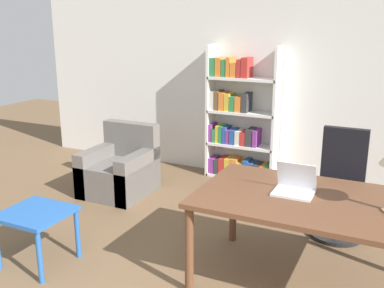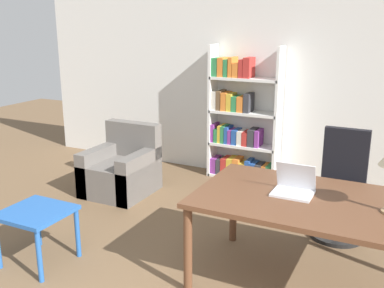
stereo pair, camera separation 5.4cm
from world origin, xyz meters
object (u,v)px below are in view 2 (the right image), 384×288
at_px(laptop, 294,187).
at_px(bookshelf, 239,124).
at_px(office_chair, 341,189).
at_px(armchair, 122,171).
at_px(side_table_blue, 37,219).
at_px(desk, 305,207).

distance_m(laptop, bookshelf, 2.54).
distance_m(office_chair, bookshelf, 1.92).
bearing_deg(armchair, office_chair, 0.39).
xyz_separation_m(office_chair, bookshelf, (-1.51, 1.14, 0.28)).
distance_m(armchair, bookshelf, 1.68).
bearing_deg(laptop, side_table_blue, -160.73).
xyz_separation_m(desk, office_chair, (0.12, 1.09, -0.21)).
xyz_separation_m(office_chair, side_table_blue, (-2.29, -1.77, -0.06)).
bearing_deg(side_table_blue, office_chair, 37.61).
distance_m(office_chair, armchair, 2.63).
distance_m(desk, office_chair, 1.12).
relative_size(laptop, office_chair, 0.29).
relative_size(laptop, side_table_blue, 0.56).
relative_size(desk, office_chair, 1.56).
xyz_separation_m(side_table_blue, armchair, (-0.33, 1.75, -0.14)).
bearing_deg(bookshelf, office_chair, -37.03).
height_order(desk, side_table_blue, desk).
relative_size(desk, armchair, 1.98).
bearing_deg(laptop, armchair, 156.79).
bearing_deg(side_table_blue, bookshelf, 74.98).
distance_m(side_table_blue, bookshelf, 3.03).
distance_m(laptop, armchair, 2.66).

